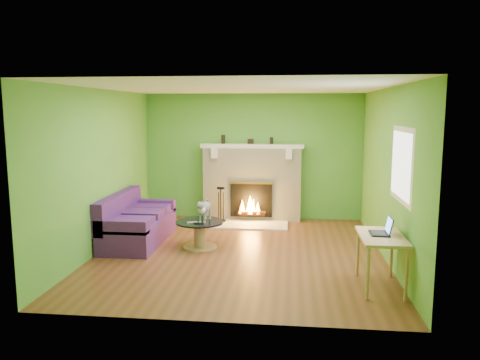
{
  "coord_description": "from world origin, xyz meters",
  "views": [
    {
      "loc": [
        0.79,
        -7.2,
        2.26
      ],
      "look_at": [
        -0.04,
        0.4,
        1.12
      ],
      "focal_mm": 35.0,
      "sensor_mm": 36.0,
      "label": 1
    }
  ],
  "objects_px": {
    "desk": "(381,242)",
    "coffee_table": "(200,232)",
    "sofa": "(136,223)",
    "cat": "(205,210)"
  },
  "relations": [
    {
      "from": "desk",
      "to": "coffee_table",
      "type": "bearing_deg",
      "value": 150.5
    },
    {
      "from": "coffee_table",
      "to": "desk",
      "type": "relative_size",
      "value": 0.85
    },
    {
      "from": "coffee_table",
      "to": "desk",
      "type": "xyz_separation_m",
      "value": [
        2.64,
        -1.49,
        0.35
      ]
    },
    {
      "from": "desk",
      "to": "sofa",
      "type": "bearing_deg",
      "value": 155.65
    },
    {
      "from": "sofa",
      "to": "cat",
      "type": "xyz_separation_m",
      "value": [
        1.25,
        -0.18,
        0.31
      ]
    },
    {
      "from": "sofa",
      "to": "desk",
      "type": "xyz_separation_m",
      "value": [
        3.81,
        -1.72,
        0.28
      ]
    },
    {
      "from": "coffee_table",
      "to": "cat",
      "type": "height_order",
      "value": "cat"
    },
    {
      "from": "sofa",
      "to": "coffee_table",
      "type": "distance_m",
      "value": 1.2
    },
    {
      "from": "desk",
      "to": "cat",
      "type": "bearing_deg",
      "value": 148.91
    },
    {
      "from": "sofa",
      "to": "cat",
      "type": "height_order",
      "value": "sofa"
    }
  ]
}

